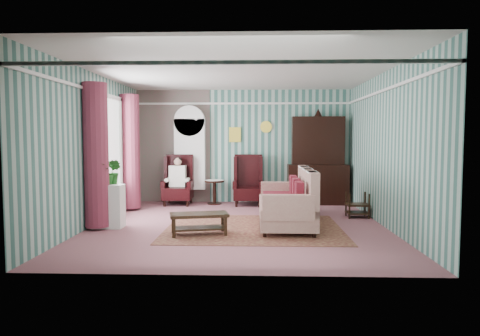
{
  "coord_description": "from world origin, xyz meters",
  "views": [
    {
      "loc": [
        0.33,
        -8.06,
        1.66
      ],
      "look_at": [
        0.02,
        0.6,
        1.05
      ],
      "focal_mm": 32.0,
      "sensor_mm": 36.0,
      "label": 1
    }
  ],
  "objects_px": {
    "bookcase": "(190,159)",
    "sofa": "(286,202)",
    "wingback_left": "(178,180)",
    "floral_armchair": "(295,190)",
    "seated_woman": "(178,181)",
    "plant_stand": "(108,206)",
    "nest_table": "(357,205)",
    "dresser_hutch": "(318,157)",
    "round_side_table": "(214,192)",
    "wingback_right": "(248,180)",
    "coffee_table": "(199,224)"
  },
  "relations": [
    {
      "from": "plant_stand",
      "to": "wingback_left",
      "type": "bearing_deg",
      "value": 73.78
    },
    {
      "from": "bookcase",
      "to": "sofa",
      "type": "distance_m",
      "value": 3.71
    },
    {
      "from": "bookcase",
      "to": "coffee_table",
      "type": "height_order",
      "value": "bookcase"
    },
    {
      "from": "wingback_right",
      "to": "seated_woman",
      "type": "height_order",
      "value": "wingback_right"
    },
    {
      "from": "coffee_table",
      "to": "sofa",
      "type": "bearing_deg",
      "value": 27.73
    },
    {
      "from": "bookcase",
      "to": "coffee_table",
      "type": "relative_size",
      "value": 2.27
    },
    {
      "from": "sofa",
      "to": "floral_armchair",
      "type": "bearing_deg",
      "value": -12.45
    },
    {
      "from": "floral_armchair",
      "to": "bookcase",
      "type": "bearing_deg",
      "value": 64.6
    },
    {
      "from": "dresser_hutch",
      "to": "sofa",
      "type": "relative_size",
      "value": 1.07
    },
    {
      "from": "bookcase",
      "to": "seated_woman",
      "type": "relative_size",
      "value": 1.9
    },
    {
      "from": "nest_table",
      "to": "plant_stand",
      "type": "relative_size",
      "value": 0.68
    },
    {
      "from": "nest_table",
      "to": "sofa",
      "type": "xyz_separation_m",
      "value": [
        -1.57,
        -0.94,
        0.19
      ]
    },
    {
      "from": "seated_woman",
      "to": "wingback_left",
      "type": "bearing_deg",
      "value": 0.0
    },
    {
      "from": "wingback_left",
      "to": "seated_woman",
      "type": "bearing_deg",
      "value": 0.0
    },
    {
      "from": "nest_table",
      "to": "plant_stand",
      "type": "xyz_separation_m",
      "value": [
        -4.87,
        -1.2,
        0.13
      ]
    },
    {
      "from": "wingback_left",
      "to": "sofa",
      "type": "distance_m",
      "value": 3.53
    },
    {
      "from": "bookcase",
      "to": "wingback_left",
      "type": "relative_size",
      "value": 1.79
    },
    {
      "from": "round_side_table",
      "to": "nest_table",
      "type": "height_order",
      "value": "round_side_table"
    },
    {
      "from": "coffee_table",
      "to": "bookcase",
      "type": "bearing_deg",
      "value": 100.99
    },
    {
      "from": "wingback_left",
      "to": "floral_armchair",
      "type": "height_order",
      "value": "wingback_left"
    },
    {
      "from": "round_side_table",
      "to": "coffee_table",
      "type": "relative_size",
      "value": 0.61
    },
    {
      "from": "dresser_hutch",
      "to": "plant_stand",
      "type": "xyz_separation_m",
      "value": [
        -4.3,
        -3.02,
        -0.78
      ]
    },
    {
      "from": "nest_table",
      "to": "coffee_table",
      "type": "xyz_separation_m",
      "value": [
        -3.1,
        -1.75,
        -0.08
      ]
    },
    {
      "from": "nest_table",
      "to": "floral_armchair",
      "type": "xyz_separation_m",
      "value": [
        -1.28,
        0.34,
        0.25
      ]
    },
    {
      "from": "round_side_table",
      "to": "sofa",
      "type": "xyz_separation_m",
      "value": [
        1.6,
        -2.64,
        0.16
      ]
    },
    {
      "from": "round_side_table",
      "to": "coffee_table",
      "type": "distance_m",
      "value": 3.45
    },
    {
      "from": "nest_table",
      "to": "coffee_table",
      "type": "height_order",
      "value": "nest_table"
    },
    {
      "from": "plant_stand",
      "to": "nest_table",
      "type": "bearing_deg",
      "value": 13.84
    },
    {
      "from": "floral_armchair",
      "to": "wingback_left",
      "type": "bearing_deg",
      "value": 73.37
    },
    {
      "from": "bookcase",
      "to": "sofa",
      "type": "relative_size",
      "value": 1.02
    },
    {
      "from": "bookcase",
      "to": "floral_armchair",
      "type": "relative_size",
      "value": 2.15
    },
    {
      "from": "coffee_table",
      "to": "round_side_table",
      "type": "bearing_deg",
      "value": 91.1
    },
    {
      "from": "dresser_hutch",
      "to": "seated_woman",
      "type": "distance_m",
      "value": 3.56
    },
    {
      "from": "floral_armchair",
      "to": "round_side_table",
      "type": "bearing_deg",
      "value": 61.08
    },
    {
      "from": "wingback_right",
      "to": "seated_woman",
      "type": "relative_size",
      "value": 1.06
    },
    {
      "from": "coffee_table",
      "to": "plant_stand",
      "type": "bearing_deg",
      "value": 162.77
    },
    {
      "from": "wingback_left",
      "to": "floral_armchair",
      "type": "distance_m",
      "value": 3.04
    },
    {
      "from": "plant_stand",
      "to": "sofa",
      "type": "distance_m",
      "value": 3.31
    },
    {
      "from": "floral_armchair",
      "to": "coffee_table",
      "type": "distance_m",
      "value": 2.79
    },
    {
      "from": "coffee_table",
      "to": "wingback_left",
      "type": "bearing_deg",
      "value": 106.33
    },
    {
      "from": "floral_armchair",
      "to": "coffee_table",
      "type": "bearing_deg",
      "value": 145.73
    },
    {
      "from": "wingback_right",
      "to": "plant_stand",
      "type": "bearing_deg",
      "value": -132.84
    },
    {
      "from": "dresser_hutch",
      "to": "coffee_table",
      "type": "relative_size",
      "value": 2.39
    },
    {
      "from": "bookcase",
      "to": "dresser_hutch",
      "type": "bearing_deg",
      "value": -2.11
    },
    {
      "from": "bookcase",
      "to": "floral_armchair",
      "type": "height_order",
      "value": "bookcase"
    },
    {
      "from": "round_side_table",
      "to": "plant_stand",
      "type": "xyz_separation_m",
      "value": [
        -1.7,
        -2.9,
        0.1
      ]
    },
    {
      "from": "plant_stand",
      "to": "coffee_table",
      "type": "height_order",
      "value": "plant_stand"
    },
    {
      "from": "plant_stand",
      "to": "sofa",
      "type": "height_order",
      "value": "sofa"
    },
    {
      "from": "bookcase",
      "to": "dresser_hutch",
      "type": "xyz_separation_m",
      "value": [
        3.25,
        -0.12,
        0.06
      ]
    },
    {
      "from": "wingback_left",
      "to": "round_side_table",
      "type": "distance_m",
      "value": 0.97
    }
  ]
}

